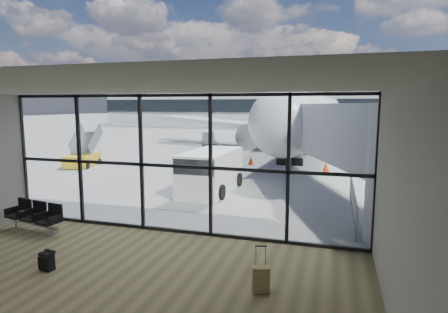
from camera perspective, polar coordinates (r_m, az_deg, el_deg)
The scene contains 21 objects.
ground at distance 51.26m, azimuth 11.21°, elevation 3.08°, with size 220.00×220.00×0.00m, color slate.
lounge_shell at distance 7.93m, azimuth -21.87°, elevation -3.54°, with size 12.02×8.01×4.51m.
glass_curtain_wall at distance 12.06m, azimuth -7.46°, elevation -1.24°, with size 12.10×0.12×4.50m.
jet_bridge at distance 17.98m, azimuth 16.71°, elevation 3.13°, with size 8.00×16.50×4.33m.
apron_railing at distance 14.77m, azimuth 19.08°, elevation -5.97°, with size 0.06×5.46×1.11m.
far_terminal at distance 73.03m, azimuth 12.54°, elevation 7.73°, with size 80.00×12.20×11.00m.
tree_0 at distance 96.72m, azimuth -14.47°, elevation 7.90°, with size 4.95×4.95×7.12m.
tree_1 at distance 93.77m, azimuth -11.31°, elevation 8.39°, with size 5.61×5.61×8.07m.
tree_2 at distance 91.13m, azimuth -7.94°, elevation 8.88°, with size 6.27×6.27×9.03m.
tree_3 at distance 88.79m, azimuth -4.37°, elevation 8.15°, with size 4.95×4.95×7.12m.
tree_4 at distance 86.82m, azimuth -0.64°, elevation 8.59°, with size 5.61×5.61×8.07m.
tree_5 at distance 85.23m, azimuth 3.27°, elevation 9.01°, with size 6.27×6.27×9.03m.
seating_row at distance 13.98m, azimuth -26.73°, elevation -7.93°, with size 2.18×0.95×0.97m.
backpack at distance 10.73m, azimuth -25.42°, elevation -14.21°, with size 0.37×0.35×0.51m.
suitcase at distance 8.74m, azimuth 5.64°, elevation -18.12°, with size 0.44×0.36×1.05m.
airliner at distance 37.94m, azimuth 13.64°, elevation 6.06°, with size 34.04×39.43×10.15m.
service_van at distance 17.92m, azimuth -2.13°, elevation -2.21°, with size 2.25×4.53×1.96m.
belt_loader at distance 32.32m, azimuth -2.23°, elevation 1.49°, with size 2.48×3.81×1.67m.
mobile_stairs at distance 27.15m, azimuth -20.72°, elevation -0.28°, with size 2.19×3.43×2.24m.
traffic_cone_b at distance 26.22m, azimuth 4.11°, elevation -0.59°, with size 0.44×0.44×0.62m.
traffic_cone_c at distance 24.42m, azimuth 15.27°, elevation -1.48°, with size 0.44×0.44×0.62m.
Camera 1 is at (4.90, -10.86, 4.14)m, focal length 30.00 mm.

